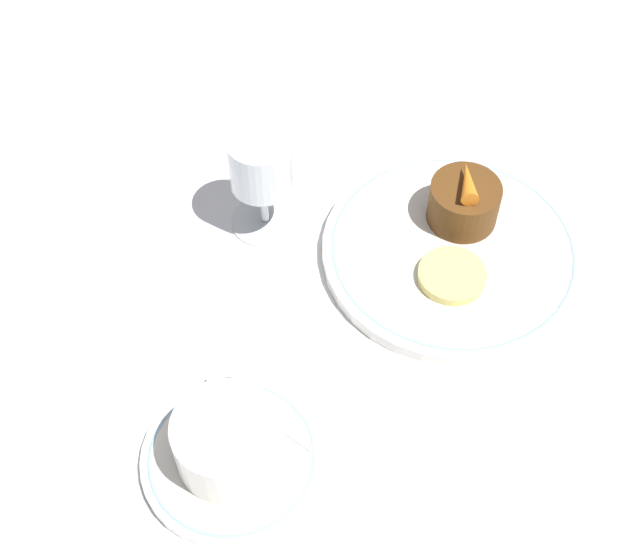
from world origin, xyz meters
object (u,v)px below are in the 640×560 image
Objects in this scene: fork at (390,429)px; coffee_cup at (227,440)px; dinner_plate at (452,251)px; dessert_cake at (464,203)px; wine_glass at (261,169)px.

coffee_cup is at bearing 107.72° from fork.
dessert_cake is (0.04, -0.01, 0.03)m from dinner_plate.
wine_glass is 1.64× the size of dessert_cake.
coffee_cup is 1.63× the size of dessert_cake.
dinner_plate is at bearing -13.96° from fork.
fork is 0.25m from dessert_cake.
dinner_plate is at bearing -97.43° from wine_glass.
coffee_cup reaches higher than dessert_cake.
wine_glass is 0.20m from dessert_cake.
coffee_cup reaches higher than dinner_plate.
dessert_cake is at bearing -34.05° from coffee_cup.
fork is (0.04, -0.13, -0.04)m from coffee_cup.
coffee_cup is 0.65× the size of fork.
coffee_cup is 0.34m from dessert_cake.
dinner_plate is 2.22× the size of wine_glass.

